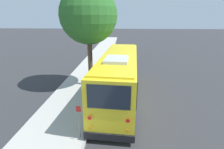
{
  "coord_description": "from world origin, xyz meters",
  "views": [
    {
      "loc": [
        -10.93,
        0.28,
        5.74
      ],
      "look_at": [
        2.45,
        1.12,
        1.3
      ],
      "focal_mm": 28.0,
      "sensor_mm": 36.0,
      "label": 1
    }
  ],
  "objects_px": {
    "parked_sedan_maroon": "(119,49)",
    "sign_post_far": "(85,109)",
    "sign_post_near": "(79,121)",
    "parked_sedan_blue": "(119,58)",
    "shuttle_bus": "(119,74)",
    "street_tree": "(89,11)"
  },
  "relations": [
    {
      "from": "parked_sedan_maroon",
      "to": "sign_post_far",
      "type": "bearing_deg",
      "value": 178.81
    },
    {
      "from": "sign_post_near",
      "to": "sign_post_far",
      "type": "relative_size",
      "value": 1.16
    },
    {
      "from": "parked_sedan_blue",
      "to": "sign_post_near",
      "type": "height_order",
      "value": "sign_post_near"
    },
    {
      "from": "parked_sedan_blue",
      "to": "parked_sedan_maroon",
      "type": "relative_size",
      "value": 1.1
    },
    {
      "from": "parked_sedan_maroon",
      "to": "sign_post_near",
      "type": "height_order",
      "value": "sign_post_near"
    },
    {
      "from": "shuttle_bus",
      "to": "sign_post_far",
      "type": "relative_size",
      "value": 7.26
    },
    {
      "from": "shuttle_bus",
      "to": "parked_sedan_blue",
      "type": "bearing_deg",
      "value": 5.0
    },
    {
      "from": "parked_sedan_blue",
      "to": "street_tree",
      "type": "height_order",
      "value": "street_tree"
    },
    {
      "from": "parked_sedan_blue",
      "to": "sign_post_near",
      "type": "distance_m",
      "value": 15.5
    },
    {
      "from": "sign_post_near",
      "to": "sign_post_far",
      "type": "bearing_deg",
      "value": 0.0
    },
    {
      "from": "parked_sedan_maroon",
      "to": "sign_post_far",
      "type": "distance_m",
      "value": 20.65
    },
    {
      "from": "shuttle_bus",
      "to": "parked_sedan_maroon",
      "type": "height_order",
      "value": "shuttle_bus"
    },
    {
      "from": "parked_sedan_blue",
      "to": "sign_post_near",
      "type": "xyz_separation_m",
      "value": [
        -15.42,
        1.55,
        0.4
      ]
    },
    {
      "from": "parked_sedan_blue",
      "to": "parked_sedan_maroon",
      "type": "bearing_deg",
      "value": -3.25
    },
    {
      "from": "parked_sedan_maroon",
      "to": "parked_sedan_blue",
      "type": "bearing_deg",
      "value": -175.84
    },
    {
      "from": "parked_sedan_blue",
      "to": "parked_sedan_maroon",
      "type": "distance_m",
      "value": 6.6
    },
    {
      "from": "shuttle_bus",
      "to": "street_tree",
      "type": "xyz_separation_m",
      "value": [
        2.28,
        2.45,
        4.32
      ]
    },
    {
      "from": "parked_sedan_blue",
      "to": "street_tree",
      "type": "bearing_deg",
      "value": 160.32
    },
    {
      "from": "sign_post_far",
      "to": "street_tree",
      "type": "bearing_deg",
      "value": 6.87
    },
    {
      "from": "sign_post_far",
      "to": "sign_post_near",
      "type": "bearing_deg",
      "value": 180.0
    },
    {
      "from": "shuttle_bus",
      "to": "sign_post_near",
      "type": "bearing_deg",
      "value": 163.43
    },
    {
      "from": "street_tree",
      "to": "sign_post_far",
      "type": "distance_m",
      "value": 7.73
    }
  ]
}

